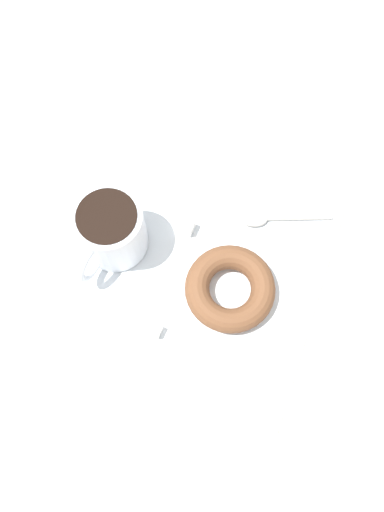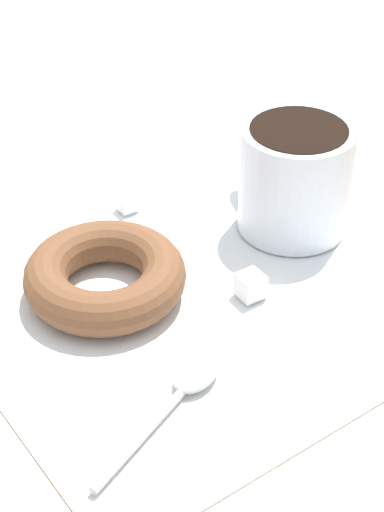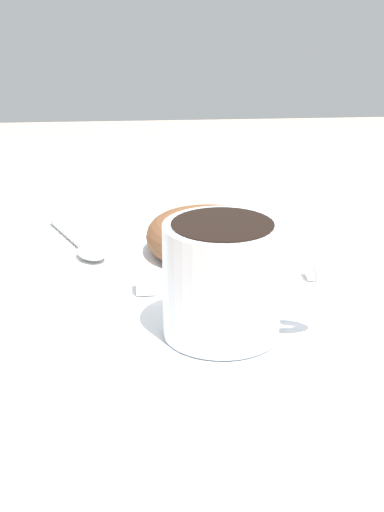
% 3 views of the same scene
% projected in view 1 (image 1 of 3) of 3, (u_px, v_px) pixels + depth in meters
% --- Properties ---
extents(ground_plane, '(1.20, 1.20, 0.02)m').
position_uv_depth(ground_plane, '(194.00, 265.00, 0.65)').
color(ground_plane, tan).
extents(napkin, '(0.34, 0.34, 0.00)m').
position_uv_depth(napkin, '(192.00, 261.00, 0.64)').
color(napkin, white).
rests_on(napkin, ground_plane).
extents(coffee_cup, '(0.08, 0.12, 0.08)m').
position_uv_depth(coffee_cup, '(111.00, 231.00, 0.61)').
color(coffee_cup, silver).
rests_on(coffee_cup, napkin).
extents(donut, '(0.11, 0.11, 0.03)m').
position_uv_depth(donut, '(230.00, 288.00, 0.61)').
color(donut, brown).
rests_on(donut, napkin).
extents(spoon, '(0.12, 0.06, 0.01)m').
position_uv_depth(spoon, '(266.00, 218.00, 0.66)').
color(spoon, '#B7B2A8').
rests_on(spoon, napkin).
extents(sugar_cube, '(0.02, 0.02, 0.02)m').
position_uv_depth(sugar_cube, '(187.00, 227.00, 0.65)').
color(sugar_cube, white).
rests_on(sugar_cube, napkin).
extents(sugar_cube_extra, '(0.01, 0.01, 0.01)m').
position_uv_depth(sugar_cube_extra, '(155.00, 331.00, 0.60)').
color(sugar_cube_extra, white).
rests_on(sugar_cube_extra, napkin).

